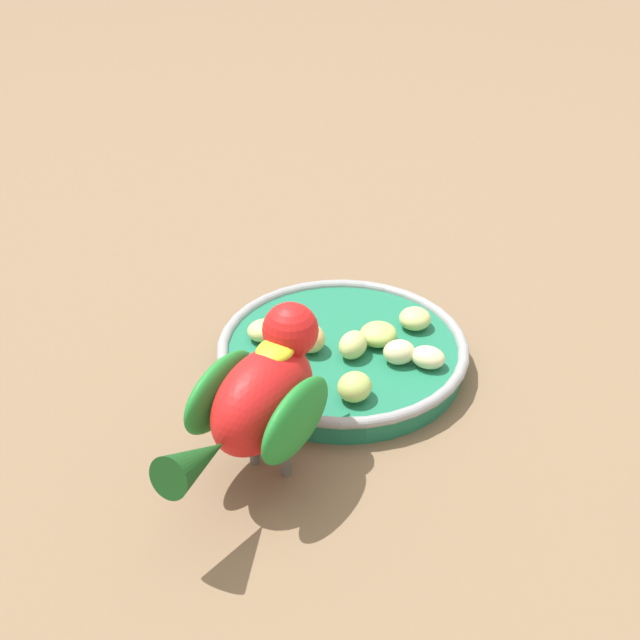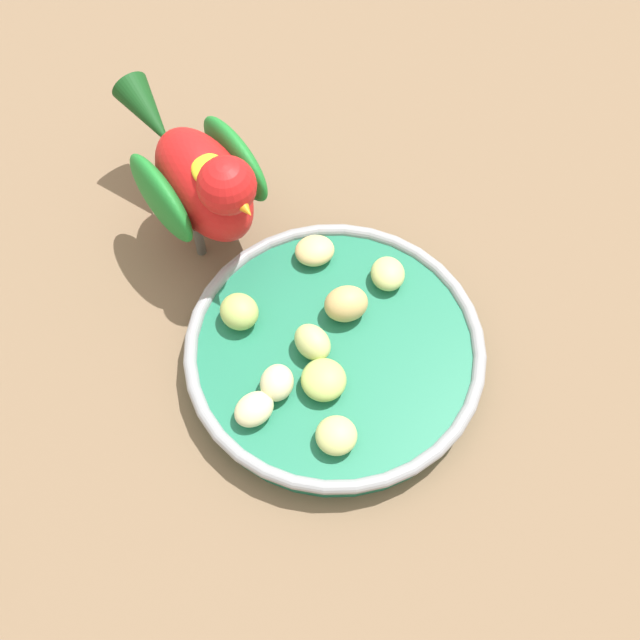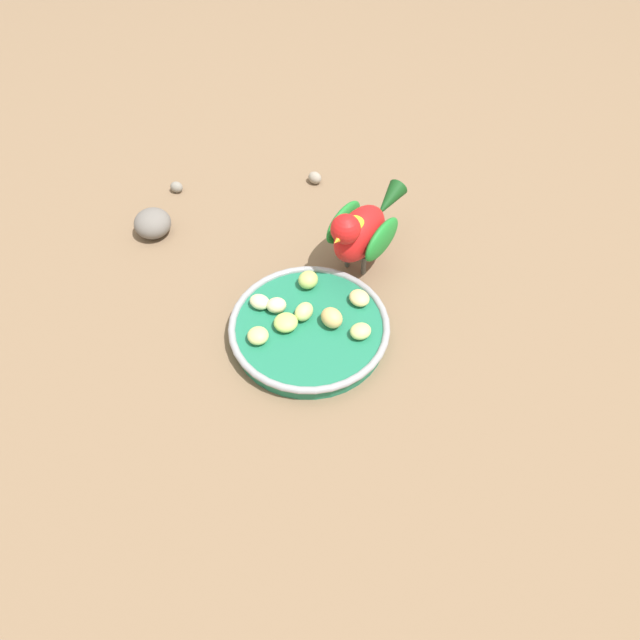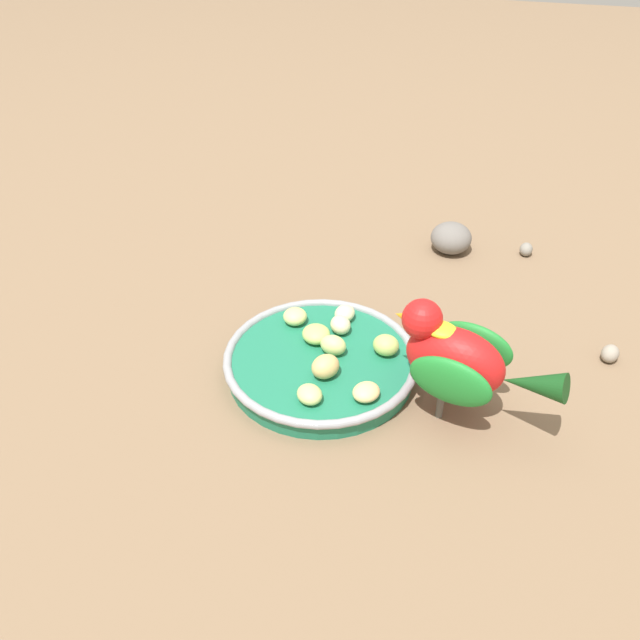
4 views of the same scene
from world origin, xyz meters
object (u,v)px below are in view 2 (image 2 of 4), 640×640
Objects in this scene: feeding_bowl at (335,352)px; apple_piece_5 at (256,411)px; apple_piece_8 at (336,435)px; apple_piece_0 at (313,342)px; apple_piece_6 at (239,312)px; apple_piece_7 at (324,380)px; apple_piece_3 at (315,251)px; parrot at (201,178)px; apple_piece_4 at (342,301)px; apple_piece_1 at (388,274)px; apple_piece_2 at (273,380)px.

feeding_bowl is 0.08m from apple_piece_5.
apple_piece_5 is 1.03× the size of apple_piece_8.
apple_piece_0 is 1.02× the size of apple_piece_6.
apple_piece_7 is at bearing -93.09° from apple_piece_6.
apple_piece_3 is (0.07, 0.05, -0.00)m from apple_piece_0.
apple_piece_3 is at bearing 41.69° from apple_piece_7.
apple_piece_4 is at bearing 16.13° from parrot.
apple_piece_6 reaches higher than apple_piece_8.
apple_piece_0 is 0.04m from apple_piece_4.
apple_piece_4 is 0.11m from apple_piece_5.
apple_piece_8 is at bearing -144.80° from apple_piece_4.
apple_piece_6 is (-0.08, 0.01, 0.00)m from apple_piece_3.
apple_piece_1 is at bearing -72.99° from apple_piece_3.
apple_piece_1 is 0.12m from apple_piece_6.
parrot is (0.06, 0.17, 0.05)m from apple_piece_7.
parrot is at bearing 70.25° from apple_piece_7.
apple_piece_7 is at bearing -156.85° from feeding_bowl.
parrot reaches higher than apple_piece_0.
apple_piece_1 reaches higher than feeding_bowl.
apple_piece_6 is 0.13m from apple_piece_8.
apple_piece_6 reaches higher than apple_piece_3.
apple_piece_2 is 0.96× the size of apple_piece_8.
apple_piece_2 is 0.09m from apple_piece_4.
apple_piece_7 is (-0.02, -0.03, -0.00)m from apple_piece_0.
apple_piece_1 is 0.11m from apple_piece_7.
parrot is (-0.03, 0.10, 0.05)m from apple_piece_3.
feeding_bowl is 6.75× the size of apple_piece_4.
parrot is at bearing 73.65° from apple_piece_0.
apple_piece_0 reaches higher than apple_piece_7.
feeding_bowl is 6.68× the size of apple_piece_7.
feeding_bowl is at bearing 38.40° from apple_piece_8.
apple_piece_3 is at bearing -6.20° from apple_piece_6.
apple_piece_6 reaches higher than apple_piece_2.
apple_piece_8 reaches higher than feeding_bowl.
apple_piece_1 is (0.08, 0.00, 0.02)m from feeding_bowl.
parrot reaches higher than apple_piece_8.
parrot is (0.04, 0.15, 0.04)m from apple_piece_0.
apple_piece_4 is at bearing 5.07° from apple_piece_0.
apple_piece_8 is at bearing -130.31° from apple_piece_7.
feeding_bowl is at bearing 5.47° from parrot.
apple_piece_4 is at bearing 28.01° from feeding_bowl.
apple_piece_6 is at bearing -17.32° from parrot.
apple_piece_5 is at bearing -167.72° from apple_piece_2.
parrot is (0.06, 0.09, 0.04)m from apple_piece_6.
apple_piece_6 is (0.06, 0.06, 0.00)m from apple_piece_5.
apple_piece_8 is (-0.14, -0.05, 0.00)m from apple_piece_1.
apple_piece_4 reaches higher than apple_piece_8.
apple_piece_7 is (-0.06, -0.03, -0.00)m from apple_piece_4.
apple_piece_5 is at bearing 109.89° from apple_piece_8.
apple_piece_4 reaches higher than apple_piece_2.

